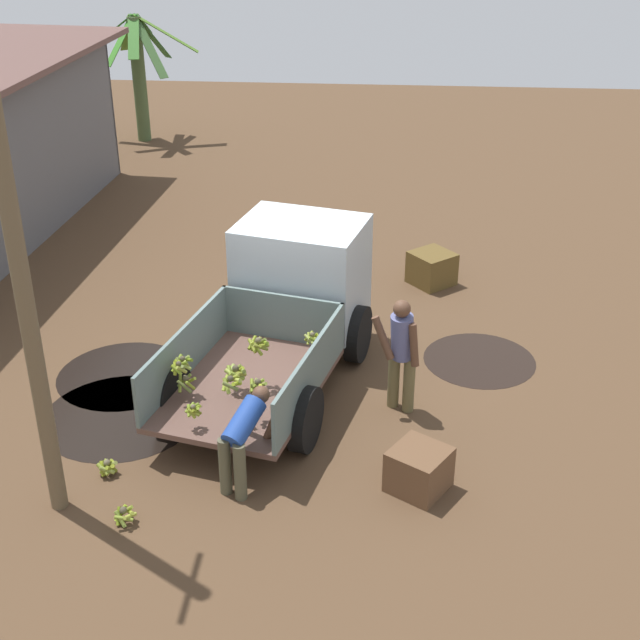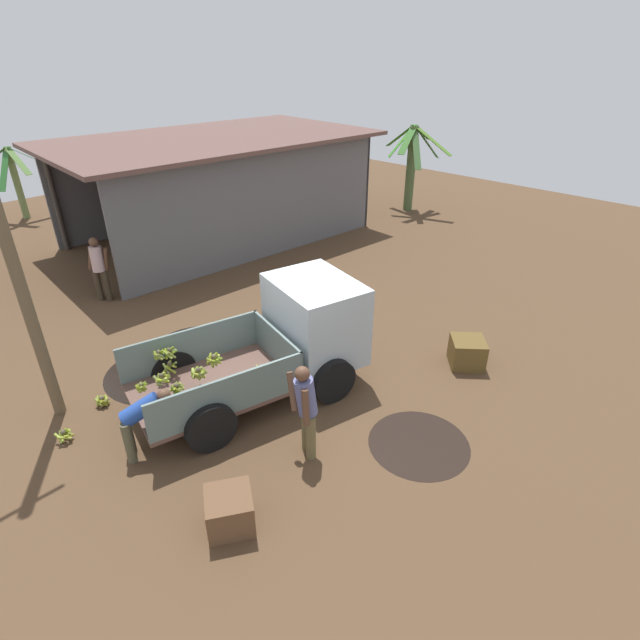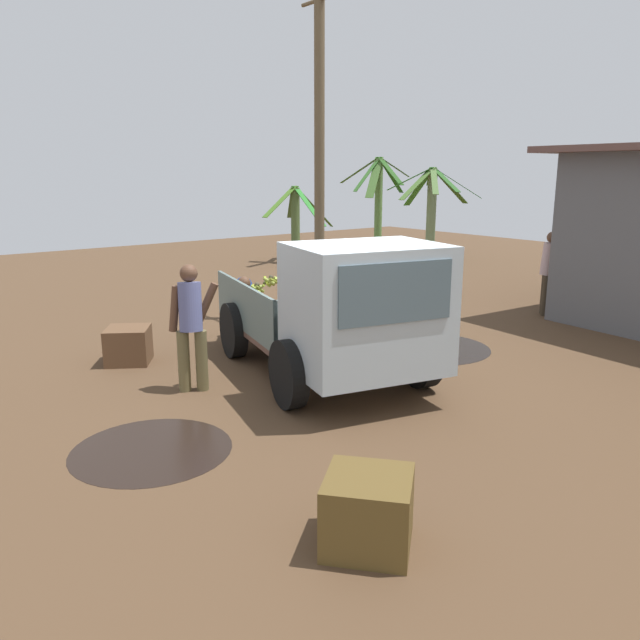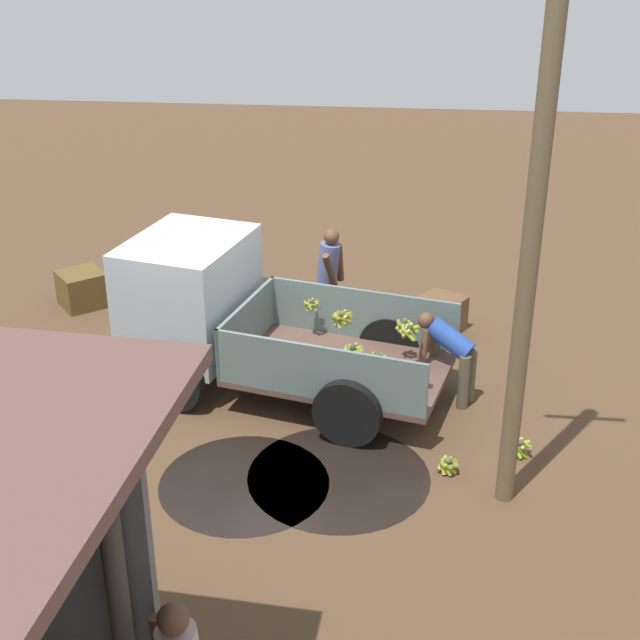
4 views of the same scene
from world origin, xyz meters
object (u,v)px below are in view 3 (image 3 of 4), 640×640
Objects in this scene: banana_bunch_on_ground_1 at (323,319)px; wooden_crate_0 at (128,345)px; banana_bunch_on_ground_0 at (277,314)px; cargo_truck at (350,314)px; person_worker_loading at (243,299)px; utility_pole at (319,152)px; person_bystander_near_shed at (549,269)px; person_foreground_visitor at (191,322)px; wooden_crate_1 at (368,511)px.

wooden_crate_0 reaches higher than banana_bunch_on_ground_1.
banana_bunch_on_ground_1 is (0.87, 0.45, -0.01)m from banana_bunch_on_ground_0.
cargo_truck is 3.15m from person_worker_loading.
cargo_truck is 3.88× the size of person_worker_loading.
utility_pole is 10.01× the size of wooden_crate_0.
person_bystander_near_shed is at bearing 54.64° from utility_pole.
person_worker_loading is at bearing 92.15° from wooden_crate_0.
utility_pole reaches higher than cargo_truck.
banana_bunch_on_ground_0 reaches higher than banana_bunch_on_ground_1.
person_foreground_visitor is at bearing -63.98° from banana_bunch_on_ground_1.
cargo_truck reaches higher than person_worker_loading.
banana_bunch_on_ground_0 is at bearing -22.61° from person_foreground_visitor.
wooden_crate_1 is at bearing -160.43° from person_foreground_visitor.
person_foreground_visitor is 2.58m from person_worker_loading.
utility_pole is at bearing 147.02° from banana_bunch_on_ground_1.
banana_bunch_on_ground_0 is 3.47m from wooden_crate_0.
person_foreground_visitor is at bearing -50.09° from banana_bunch_on_ground_0.
person_foreground_visitor is 1.44× the size of person_worker_loading.
cargo_truck is at bearing -20.99° from banana_bunch_on_ground_0.
cargo_truck is 0.72× the size of utility_pole.
person_worker_loading is (-3.12, 0.25, -0.33)m from cargo_truck.
person_foreground_visitor is 1.00× the size of person_bystander_near_shed.
person_worker_loading is at bearing -149.20° from person_bystander_near_shed.
cargo_truck is at bearing -32.61° from utility_pole.
person_foreground_visitor is 6.11× the size of banana_bunch_on_ground_0.
person_worker_loading is 0.69× the size of person_bystander_near_shed.
cargo_truck is 17.02× the size of banana_bunch_on_ground_1.
person_foreground_visitor is at bearing -59.29° from utility_pole.
utility_pole is at bearing 144.92° from wooden_crate_1.
banana_bunch_on_ground_1 is (0.04, 1.72, -0.61)m from person_worker_loading.
wooden_crate_1 is (3.78, -8.32, -0.64)m from person_bystander_near_shed.
person_worker_loading is (-1.79, 1.85, -0.22)m from person_foreground_visitor.
cargo_truck is at bearing -102.20° from person_foreground_visitor.
person_foreground_visitor is at bearing -20.34° from person_worker_loading.
wooden_crate_0 is at bearing -143.79° from person_bystander_near_shed.
person_bystander_near_shed is 6.31× the size of banana_bunch_on_ground_1.
banana_bunch_on_ground_0 is at bearing 172.86° from cargo_truck.
banana_bunch_on_ground_1 is at bearing 161.31° from cargo_truck.
person_worker_loading is 4.24× the size of banana_bunch_on_ground_0.
person_foreground_visitor is 4.20m from wooden_crate_1.
wooden_crate_1 is at bearing -35.29° from banana_bunch_on_ground_1.
person_bystander_near_shed is 6.11× the size of banana_bunch_on_ground_0.
wooden_crate_1 is (5.85, -4.14, 0.18)m from banana_bunch_on_ground_1.
cargo_truck is 3.61m from wooden_crate_1.
person_bystander_near_shed is 2.53× the size of wooden_crate_1.
person_foreground_visitor is 6.31× the size of banana_bunch_on_ground_1.
person_worker_loading is (0.57, -2.12, -2.49)m from utility_pole.
person_bystander_near_shed is (0.32, 7.75, -0.00)m from person_foreground_visitor.
banana_bunch_on_ground_1 is at bearing 114.29° from person_worker_loading.
person_worker_loading is at bearing -91.44° from banana_bunch_on_ground_1.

